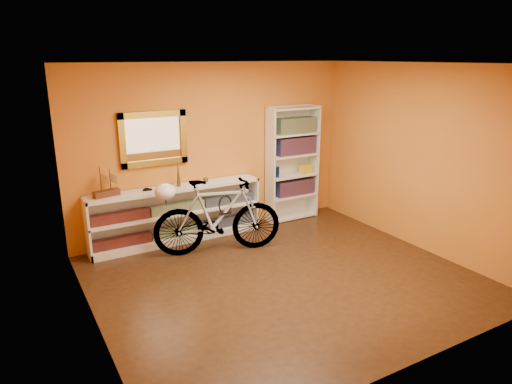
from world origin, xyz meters
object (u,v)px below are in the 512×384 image
helmet (165,192)px  console_unit (177,214)px  bookcase (292,164)px  bicycle (218,216)px

helmet → console_unit: bearing=56.3°
bookcase → bicycle: (-1.71, -0.70, -0.41)m
console_unit → bicycle: bicycle is taller
console_unit → helmet: size_ratio=9.05×
console_unit → bookcase: bookcase is taller
bookcase → helmet: size_ratio=6.61×
bicycle → bookcase: bearing=-52.2°
bicycle → helmet: 0.81m
console_unit → bookcase: (2.06, 0.03, 0.52)m
helmet → bicycle: bearing=-15.6°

